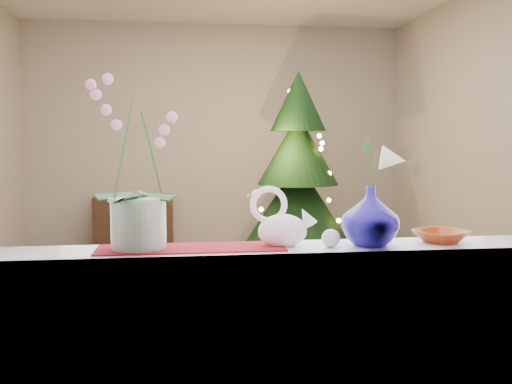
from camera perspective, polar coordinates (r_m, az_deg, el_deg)
ground at (r=4.70m, az=-2.10°, el=-11.10°), size 5.00×5.00×0.00m
wall_back at (r=7.00m, az=-4.02°, el=5.50°), size 4.50×0.10×2.70m
wall_front at (r=2.03m, az=4.30°, el=5.87°), size 4.50×0.10×2.70m
wall_right at (r=5.22m, az=23.40°, el=5.13°), size 0.10×5.00×2.70m
window_apron at (r=2.25m, az=3.91°, el=-17.97°), size 2.20×0.08×0.88m
windowsill at (r=2.20m, az=3.53°, el=-5.96°), size 2.20×0.26×0.04m
window_frame at (r=2.09m, az=4.19°, el=15.51°), size 2.22×0.06×1.60m
runner at (r=2.16m, az=-6.49°, el=-5.59°), size 0.70×0.20×0.01m
orchid_pot at (r=2.14m, az=-11.78°, el=2.88°), size 0.29×0.29×0.65m
swan at (r=2.18m, az=2.68°, el=-2.60°), size 0.28×0.18×0.22m
blue_vase at (r=2.23m, az=11.38°, el=-1.94°), size 0.28×0.28×0.26m
lily at (r=2.22m, az=11.49°, el=3.99°), size 0.15×0.08×0.20m
paperweight at (r=2.18m, az=7.49°, el=-4.61°), size 0.09×0.09×0.07m
amber_dish at (r=2.39m, az=17.99°, el=-4.31°), size 0.22×0.22×0.04m
xmas_tree at (r=5.96m, az=4.21°, el=2.31°), size 1.40×1.40×2.03m
side_table at (r=6.83m, az=-12.07°, el=-3.15°), size 0.89×0.45×0.67m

